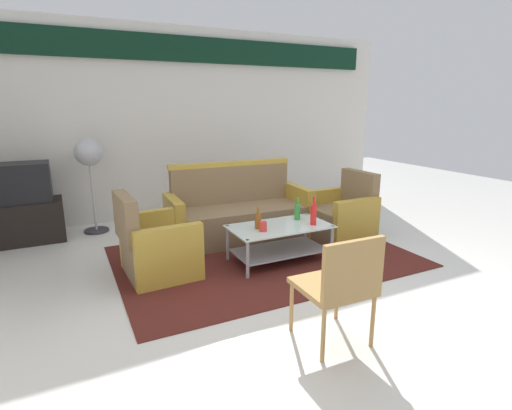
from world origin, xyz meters
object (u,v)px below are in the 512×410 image
object	(u,v)px
tv_stand	(29,221)
pedestal_fan	(89,158)
cup	(263,226)
armchair_left	(156,248)
bottle_green	(297,211)
television	(23,182)
armchair_right	(341,217)
bottle_red	(313,214)
couch	(239,215)
bottle_brown	(258,220)
coffee_table	(280,238)
wicker_chair	(340,282)

from	to	relation	value
tv_stand	pedestal_fan	world-z (taller)	pedestal_fan
cup	armchair_left	bearing A→B (deg)	162.33
bottle_green	cup	xyz separation A→B (m)	(-0.55, -0.21, -0.05)
bottle_green	television	size ratio (longest dim) A/B	0.42
pedestal_fan	armchair_right	bearing A→B (deg)	-31.01
bottle_red	cup	distance (m)	0.60
couch	tv_stand	size ratio (longest dim) A/B	2.28
bottle_red	cup	size ratio (longest dim) A/B	3.16
couch	bottle_green	distance (m)	0.89
armchair_right	bottle_brown	distance (m)	1.40
coffee_table	bottle_green	distance (m)	0.40
bottle_green	pedestal_fan	xyz separation A→B (m)	(-2.02, 1.90, 0.51)
armchair_left	bottle_brown	bearing A→B (deg)	74.98
wicker_chair	armchair_left	bearing A→B (deg)	117.26
bottle_red	wicker_chair	distance (m)	1.62
armchair_left	cup	distance (m)	1.11
tv_stand	wicker_chair	world-z (taller)	wicker_chair
armchair_right	cup	bearing A→B (deg)	105.96
armchair_left	armchair_right	size ratio (longest dim) A/B	1.00
bottle_red	pedestal_fan	world-z (taller)	pedestal_fan
armchair_right	television	xyz separation A→B (m)	(-3.60, 1.65, 0.47)
bottle_green	cup	size ratio (longest dim) A/B	2.52
bottle_brown	wicker_chair	size ratio (longest dim) A/B	0.28
tv_stand	wicker_chair	size ratio (longest dim) A/B	0.95
cup	television	xyz separation A→B (m)	(-2.25, 2.06, 0.30)
bottle_brown	television	size ratio (longest dim) A/B	0.38
pedestal_fan	tv_stand	bearing A→B (deg)	-176.31
tv_stand	armchair_right	bearing A→B (deg)	-24.59
couch	armchair_right	xyz separation A→B (m)	(1.19, -0.58, -0.03)
couch	bottle_red	size ratio (longest dim) A/B	5.78
bottle_green	wicker_chair	world-z (taller)	wicker_chair
couch	wicker_chair	world-z (taller)	couch
bottle_red	cup	xyz separation A→B (m)	(-0.60, 0.04, -0.07)
bottle_red	tv_stand	world-z (taller)	bottle_red
bottle_brown	armchair_left	bearing A→B (deg)	168.00
pedestal_fan	wicker_chair	xyz separation A→B (m)	(1.32, -3.59, -0.52)
bottle_brown	tv_stand	bearing A→B (deg)	139.12
bottle_brown	tv_stand	world-z (taller)	bottle_brown
pedestal_fan	bottle_red	bearing A→B (deg)	-46.07
armchair_right	television	size ratio (longest dim) A/B	1.41
couch	bottle_brown	bearing A→B (deg)	81.89
couch	tv_stand	distance (m)	2.64
wicker_chair	tv_stand	bearing A→B (deg)	121.84
armchair_right	coffee_table	world-z (taller)	armchair_right
armchair_left	coffee_table	size ratio (longest dim) A/B	0.77
armchair_left	bottle_green	size ratio (longest dim) A/B	3.37
bottle_green	bottle_red	world-z (taller)	bottle_red
armchair_left	tv_stand	xyz separation A→B (m)	(-1.21, 1.73, -0.03)
armchair_right	tv_stand	xyz separation A→B (m)	(-3.60, 1.65, -0.03)
bottle_red	television	size ratio (longest dim) A/B	0.52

